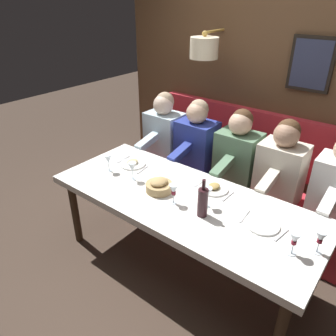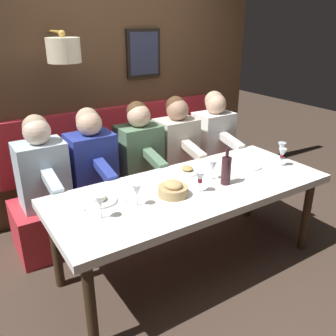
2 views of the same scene
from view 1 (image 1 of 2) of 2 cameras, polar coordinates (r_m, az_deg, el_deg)
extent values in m
plane|color=#423328|center=(3.06, 2.29, -16.80)|extent=(12.00, 12.00, 0.00)
cube|color=white|center=(2.60, 2.59, -5.73)|extent=(0.90, 2.21, 0.06)
cylinder|color=#352416|center=(2.32, 19.14, -25.90)|extent=(0.07, 0.07, 0.68)
cylinder|color=#352416|center=(3.22, -16.10, -7.44)|extent=(0.07, 0.07, 0.68)
cylinder|color=#352416|center=(2.80, 24.54, -15.58)|extent=(0.07, 0.07, 0.68)
cylinder|color=#352416|center=(3.58, -7.23, -2.50)|extent=(0.07, 0.07, 0.68)
cube|color=red|center=(3.51, 11.07, -5.78)|extent=(0.52, 2.41, 0.45)
cube|color=brown|center=(3.54, 17.72, 15.46)|extent=(0.10, 3.61, 2.90)
cube|color=red|center=(3.66, 15.62, 4.89)|extent=(0.10, 2.41, 0.64)
cube|color=black|center=(3.33, 23.99, 16.42)|extent=(0.04, 0.39, 0.49)
cube|color=#2D334C|center=(3.31, 23.89, 16.39)|extent=(0.01, 0.33, 0.43)
cylinder|color=#B78E3D|center=(3.52, 8.20, 22.84)|extent=(0.35, 0.02, 0.02)
cylinder|color=beige|center=(3.39, 6.40, 20.35)|extent=(0.28, 0.28, 0.20)
sphere|color=#B78E3D|center=(3.37, 6.53, 22.53)|extent=(0.06, 0.06, 0.06)
cube|color=white|center=(2.76, 26.54, -5.45)|extent=(0.33, 0.09, 0.14)
cube|color=beige|center=(3.11, 19.19, -0.80)|extent=(0.30, 0.40, 0.56)
sphere|color=#A37A60|center=(2.94, 20.22, 5.51)|extent=(0.22, 0.22, 0.22)
sphere|color=#4C331E|center=(2.96, 20.52, 6.22)|extent=(0.20, 0.20, 0.20)
cube|color=beige|center=(2.85, 17.21, -2.34)|extent=(0.33, 0.09, 0.14)
cube|color=#567A5B|center=(3.25, 12.14, 1.51)|extent=(0.30, 0.40, 0.56)
sphere|color=#D1A889|center=(3.09, 12.68, 7.66)|extent=(0.22, 0.22, 0.22)
sphere|color=#4C331E|center=(3.10, 13.00, 8.33)|extent=(0.20, 0.20, 0.20)
cube|color=#567A5B|center=(3.00, 9.65, 0.24)|extent=(0.33, 0.09, 0.14)
cube|color=#283893|center=(3.46, 5.06, 3.79)|extent=(0.30, 0.40, 0.56)
sphere|color=#D1A889|center=(3.31, 5.15, 9.66)|extent=(0.22, 0.22, 0.22)
sphere|color=tan|center=(3.32, 5.46, 10.28)|extent=(0.20, 0.20, 0.20)
cube|color=#283893|center=(3.23, 2.21, 2.77)|extent=(0.33, 0.09, 0.14)
cube|color=silver|center=(3.70, -0.61, 5.58)|extent=(0.30, 0.40, 0.56)
sphere|color=beige|center=(3.56, -0.84, 11.11)|extent=(0.22, 0.22, 0.22)
sphere|color=tan|center=(3.57, -0.54, 11.70)|extent=(0.20, 0.20, 0.20)
cube|color=silver|center=(3.48, -3.62, 4.72)|extent=(0.33, 0.09, 0.14)
cylinder|color=silver|center=(2.70, 8.10, -3.65)|extent=(0.24, 0.24, 0.01)
ellipsoid|color=#AD8E4C|center=(2.69, 8.14, -3.19)|extent=(0.11, 0.09, 0.04)
cube|color=silver|center=(2.63, 10.57, -4.92)|extent=(0.17, 0.02, 0.01)
cube|color=silver|center=(2.78, 5.76, -2.57)|extent=(0.18, 0.02, 0.01)
cylinder|color=white|center=(2.38, 16.35, -9.60)|extent=(0.24, 0.24, 0.01)
cube|color=silver|center=(2.34, 19.42, -11.12)|extent=(0.17, 0.04, 0.01)
cube|color=silver|center=(2.44, 13.41, -8.24)|extent=(0.18, 0.03, 0.01)
cylinder|color=white|center=(3.07, -6.25, 0.70)|extent=(0.24, 0.24, 0.01)
ellipsoid|color=#D1BC84|center=(3.06, -6.28, 1.12)|extent=(0.11, 0.09, 0.04)
cube|color=silver|center=(2.97, -4.51, -0.31)|extent=(0.17, 0.04, 0.01)
cube|color=silver|center=(3.18, -7.88, 1.53)|extent=(0.18, 0.03, 0.01)
cylinder|color=silver|center=(2.51, 0.96, -6.14)|extent=(0.06, 0.06, 0.00)
cylinder|color=silver|center=(2.49, 0.97, -5.40)|extent=(0.01, 0.01, 0.07)
cone|color=silver|center=(2.45, 0.99, -3.84)|extent=(0.07, 0.07, 0.08)
cylinder|color=maroon|center=(2.46, 0.98, -4.38)|extent=(0.03, 0.03, 0.03)
cylinder|color=silver|center=(2.29, 24.76, -13.30)|extent=(0.06, 0.06, 0.00)
cylinder|color=silver|center=(2.27, 24.96, -12.55)|extent=(0.01, 0.01, 0.07)
cone|color=silver|center=(2.22, 25.39, -10.97)|extent=(0.07, 0.07, 0.08)
cylinder|color=maroon|center=(2.24, 25.23, -11.55)|extent=(0.03, 0.03, 0.03)
cylinder|color=silver|center=(2.83, -6.19, -1.98)|extent=(0.06, 0.06, 0.00)
cylinder|color=silver|center=(2.81, -6.23, -1.29)|extent=(0.01, 0.01, 0.07)
cone|color=silver|center=(2.77, -6.32, 0.15)|extent=(0.07, 0.07, 0.08)
cylinder|color=silver|center=(2.50, 6.82, -6.66)|extent=(0.06, 0.06, 0.00)
cylinder|color=silver|center=(2.47, 6.87, -5.91)|extent=(0.01, 0.01, 0.07)
cone|color=silver|center=(2.43, 6.98, -4.35)|extent=(0.07, 0.07, 0.08)
cylinder|color=silver|center=(3.00, -10.32, -0.48)|extent=(0.06, 0.06, 0.00)
cylinder|color=silver|center=(2.98, -10.39, 0.18)|extent=(0.01, 0.01, 0.07)
cone|color=silver|center=(2.94, -10.52, 1.55)|extent=(0.07, 0.07, 0.08)
cylinder|color=silver|center=(2.22, 20.96, -13.90)|extent=(0.06, 0.06, 0.00)
cylinder|color=silver|center=(2.20, 21.14, -13.13)|extent=(0.01, 0.01, 0.07)
cone|color=silver|center=(2.15, 21.51, -11.51)|extent=(0.07, 0.07, 0.08)
cylinder|color=maroon|center=(2.16, 21.37, -12.14)|extent=(0.03, 0.03, 0.02)
cylinder|color=#33191E|center=(2.34, 6.15, -6.10)|extent=(0.08, 0.08, 0.22)
cylinder|color=#33191E|center=(2.26, 6.34, -2.96)|extent=(0.03, 0.03, 0.08)
cylinder|color=tan|center=(2.64, -1.59, -3.41)|extent=(0.22, 0.22, 0.07)
ellipsoid|color=tan|center=(2.62, -1.60, -2.48)|extent=(0.15, 0.13, 0.06)
camera|label=2|loc=(2.79, -58.22, 10.87)|focal=38.46mm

